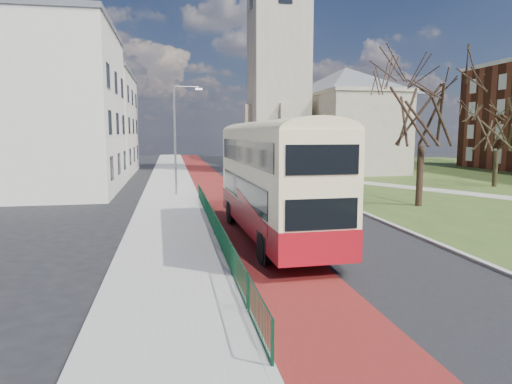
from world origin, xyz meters
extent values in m
plane|color=black|center=(0.00, 0.00, 0.00)|extent=(160.00, 160.00, 0.00)
cube|color=black|center=(1.50, 20.00, 0.01)|extent=(9.00, 120.00, 0.01)
cube|color=#591414|center=(-1.20, 20.00, 0.01)|extent=(3.40, 120.00, 0.01)
cube|color=gray|center=(-5.00, 20.00, 0.06)|extent=(4.00, 120.00, 0.12)
cube|color=#999993|center=(-3.00, 20.00, 0.07)|extent=(0.25, 120.00, 0.13)
cube|color=#999993|center=(6.10, 22.00, 0.07)|extent=(0.25, 80.00, 0.13)
cube|color=#314819|center=(26.00, 22.00, 0.02)|extent=(40.00, 80.00, 0.04)
cylinder|color=#0C3822|center=(-2.95, 4.00, 1.10)|extent=(0.04, 24.00, 0.04)
cylinder|color=#0C3822|center=(-2.95, 4.00, 0.15)|extent=(0.04, 24.00, 0.04)
cube|color=gray|center=(8.00, 38.00, 12.00)|extent=(6.50, 6.50, 24.00)
cube|color=gray|center=(16.50, 38.00, 4.50)|extent=(9.00, 18.00, 9.00)
pyramid|color=#565960|center=(16.50, 38.00, 12.60)|extent=(9.00, 18.00, 3.60)
cube|color=beige|center=(-14.00, 22.00, 6.25)|extent=(10.00, 14.00, 12.50)
cube|color=#565960|center=(-14.00, 22.00, 12.75)|extent=(10.30, 14.30, 0.50)
cube|color=beige|center=(-14.00, 38.00, 5.50)|extent=(10.00, 16.00, 11.00)
cube|color=#565960|center=(-14.00, 38.00, 11.25)|extent=(10.30, 16.30, 0.50)
cylinder|color=gray|center=(-4.50, 18.00, 4.12)|extent=(0.16, 0.16, 8.00)
cylinder|color=gray|center=(-3.60, 18.00, 8.02)|extent=(1.80, 0.10, 0.10)
cube|color=silver|center=(-2.70, 18.00, 7.87)|extent=(0.50, 0.18, 0.12)
cube|color=maroon|center=(-0.44, 2.97, 1.11)|extent=(3.11, 12.06, 1.09)
cube|color=#F7E5A8|center=(-0.44, 2.97, 3.24)|extent=(3.08, 12.00, 3.16)
cube|color=black|center=(-1.82, 3.26, 2.26)|extent=(0.33, 9.83, 1.04)
cube|color=black|center=(0.92, 3.34, 2.26)|extent=(0.33, 9.83, 1.04)
cube|color=black|center=(-1.81, 2.93, 3.89)|extent=(0.36, 10.79, 0.98)
cube|color=black|center=(0.93, 3.01, 3.89)|extent=(0.36, 10.79, 0.98)
cube|color=black|center=(-0.61, 8.93, 2.26)|extent=(2.45, 0.15, 1.14)
cube|color=black|center=(-0.61, 8.93, 3.89)|extent=(2.45, 0.15, 0.98)
cube|color=orange|center=(-0.61, 8.93, 4.51)|extent=(1.95, 0.15, 0.33)
cylinder|color=black|center=(-1.82, 7.01, 0.57)|extent=(0.36, 1.14, 1.13)
cylinder|color=black|center=(0.71, 7.08, 0.57)|extent=(0.36, 1.14, 1.13)
cylinder|color=black|center=(-1.61, -0.66, 0.57)|extent=(0.36, 1.14, 1.13)
cylinder|color=black|center=(0.93, -0.59, 0.57)|extent=(0.36, 1.14, 1.13)
cylinder|color=black|center=(10.76, 10.24, 1.97)|extent=(0.55, 0.55, 3.85)
cylinder|color=#2D2516|center=(22.76, 18.59, 1.60)|extent=(0.41, 0.41, 3.11)
camera|label=1|loc=(-4.83, -16.29, 4.72)|focal=32.00mm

